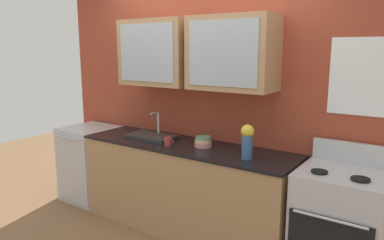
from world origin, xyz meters
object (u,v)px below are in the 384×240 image
bowl_stack (203,142)px  vase (247,140)px  cup_near_sink (168,141)px  sink_faucet (152,135)px  dishwasher (91,163)px  stove_range (338,226)px

bowl_stack → vase: size_ratio=0.57×
bowl_stack → vase: bearing=-13.4°
vase → cup_near_sink: size_ratio=2.85×
sink_faucet → vase: (1.18, -0.13, 0.14)m
vase → dishwasher: (-2.13, 0.08, -0.61)m
sink_faucet → vase: 1.19m
stove_range → cup_near_sink: size_ratio=10.23×
vase → cup_near_sink: 0.84m
cup_near_sink → dishwasher: 1.39m
vase → cup_near_sink: (-0.83, -0.04, -0.12)m
bowl_stack → dishwasher: (-1.60, -0.04, -0.49)m
cup_near_sink → vase: bearing=2.5°
stove_range → dishwasher: size_ratio=1.20×
sink_faucet → dishwasher: size_ratio=0.59×
stove_range → bowl_stack: bearing=178.3°
stove_range → vase: 0.98m
stove_range → bowl_stack: stove_range is taller
bowl_stack → stove_range: bearing=-1.7°
sink_faucet → vase: bearing=-6.1°
cup_near_sink → stove_range: bearing=4.4°
stove_range → vase: size_ratio=3.59×
sink_faucet → dishwasher: 1.06m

